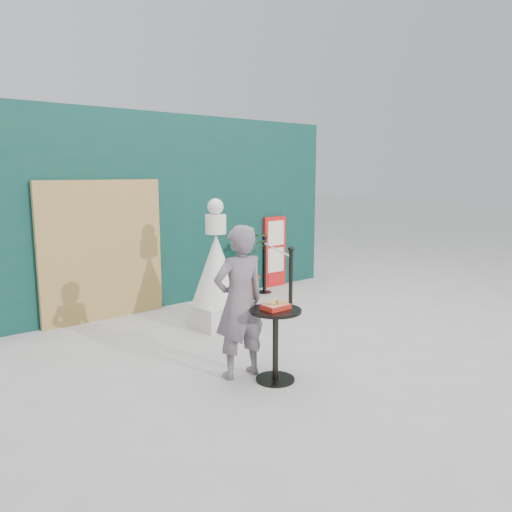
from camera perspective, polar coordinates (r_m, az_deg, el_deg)
name	(u,v)px	position (r m, az deg, el deg)	size (l,w,h in m)	color
ground	(320,352)	(6.06, 7.38, -10.84)	(60.00, 60.00, 0.00)	#ADAAA5
back_wall	(179,210)	(8.18, -8.77, 5.20)	(6.00, 0.30, 3.00)	#0A3030
bamboo_fence	(102,251)	(7.42, -17.14, 0.57)	(1.80, 0.08, 2.00)	tan
woman	(239,302)	(5.11, -1.92, -5.30)	(0.58, 0.38, 1.59)	slate
menu_board	(275,252)	(9.24, 2.16, 0.49)	(0.50, 0.07, 1.30)	red
statue	(216,275)	(6.81, -4.55, -2.21)	(0.69, 0.69, 1.76)	silver
cafe_table	(276,333)	(5.09, 2.25, -8.83)	(0.52, 0.52, 0.75)	black
food_basket	(276,306)	(5.01, 2.27, -5.68)	(0.26, 0.19, 0.11)	red
planter	(247,260)	(8.41, -1.02, -0.45)	(0.65, 0.57, 1.11)	#954F31
stanchion_barrier	(276,273)	(8.08, 2.36, -1.95)	(0.84, 1.54, 1.03)	black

